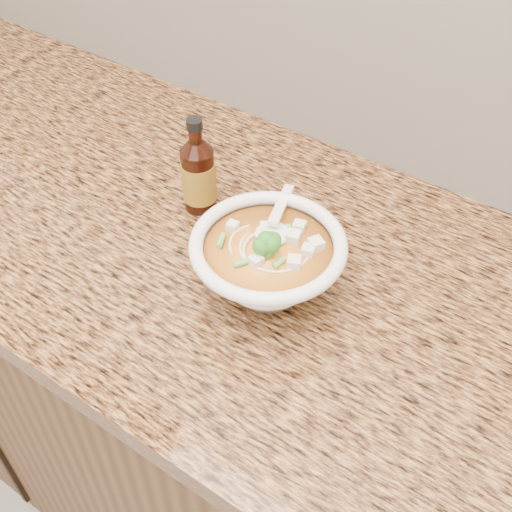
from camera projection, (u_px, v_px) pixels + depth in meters
The scene contains 4 objects.
cabinet at pixel (272, 423), 1.30m from camera, with size 4.00×0.65×0.86m, color #352010.
counter_slab at pixel (277, 270), 0.98m from camera, with size 4.00×0.68×0.04m, color #9E6F3A.
soup_bowl at pixel (268, 264), 0.89m from camera, with size 0.22×0.24×0.12m.
hot_sauce_bottle at pixel (198, 175), 1.01m from camera, with size 0.06×0.06×0.17m.
Camera 1 is at (0.36, 1.10, 1.59)m, focal length 45.00 mm.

